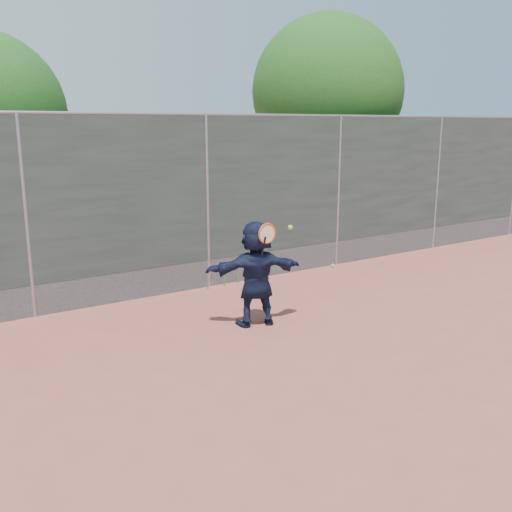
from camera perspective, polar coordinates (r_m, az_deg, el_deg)
ground at (r=7.56m, az=8.32°, el=-9.17°), size 80.00×80.00×0.00m
player at (r=8.13m, az=-0.00°, el=-1.75°), size 1.49×0.81×1.53m
ball_ground at (r=11.70m, az=7.67°, el=-0.95°), size 0.07×0.07×0.07m
fence at (r=9.96m, az=-4.89°, el=5.75°), size 20.00×0.06×3.03m
swing_action at (r=7.90m, az=1.32°, el=2.21°), size 0.63×0.15×0.51m
tree_right at (r=14.43m, az=7.56°, el=15.53°), size 3.78×3.60×5.39m
weed_clump at (r=10.29m, az=-2.98°, el=-2.22°), size 0.68×0.07×0.30m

